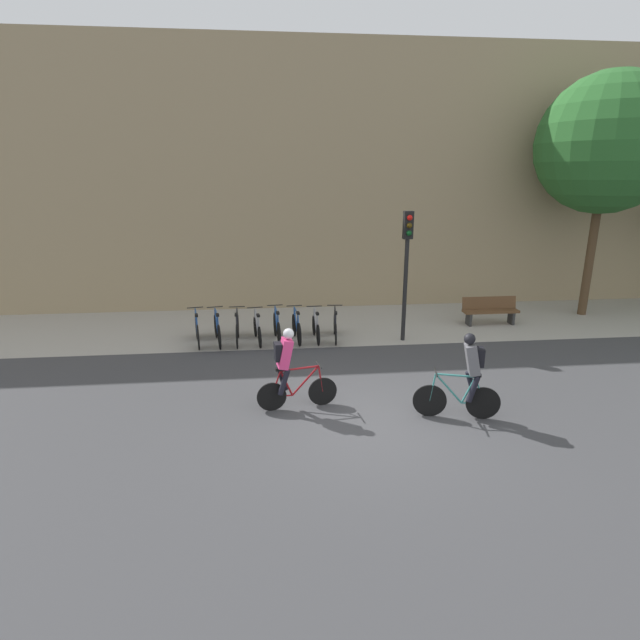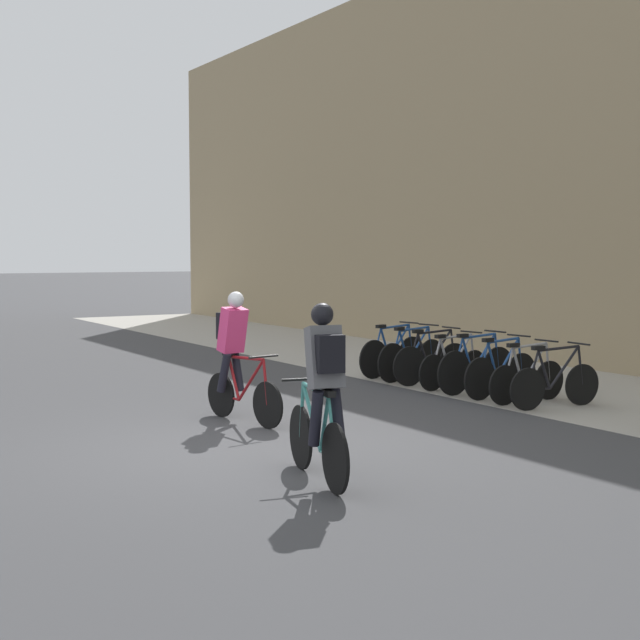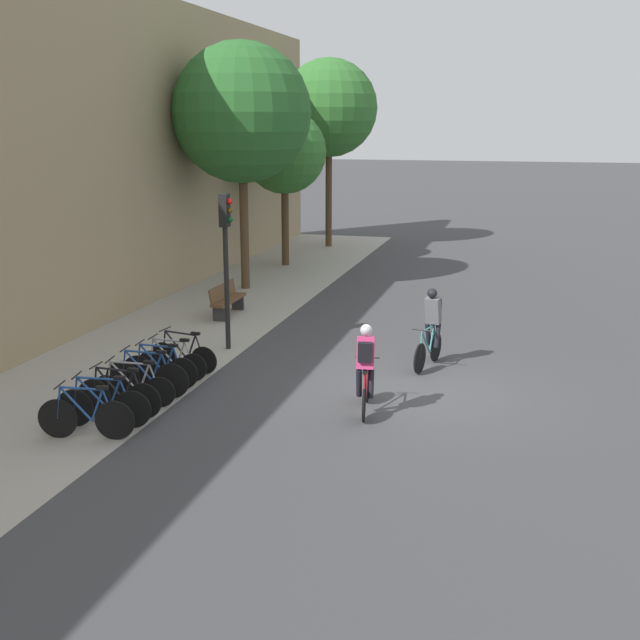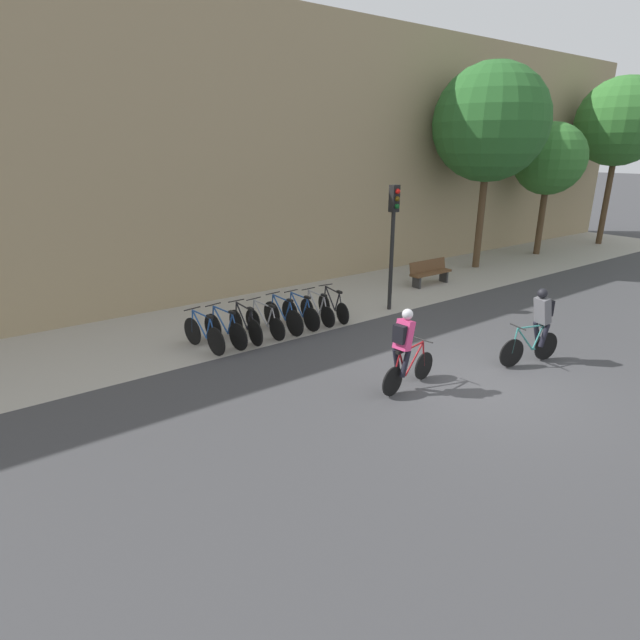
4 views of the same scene
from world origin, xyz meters
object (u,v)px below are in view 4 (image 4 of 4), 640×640
Objects in this scene: parked_bike_7 at (333,307)px; traffic_light_pole at (393,226)px; cyclist_pink at (405,347)px; cyclist_grey at (538,324)px; parked_bike_4 at (283,317)px; parked_bike_5 at (300,313)px; parked_bike_3 at (265,322)px; parked_bike_2 at (245,325)px; bench at (430,272)px; parked_bike_0 at (204,334)px; parked_bike_1 at (225,330)px; parked_bike_6 at (317,310)px.

parked_bike_7 is 0.44× the size of traffic_light_pole.
cyclist_grey reaches higher than cyclist_pink.
parked_bike_4 is 0.57m from parked_bike_5.
cyclist_grey is 6.68m from parked_bike_3.
parked_bike_2 reaches higher than bench.
cyclist_pink reaches higher than parked_bike_7.
cyclist_pink is 0.47× the size of traffic_light_pole.
bench is at bearing 6.41° from parked_bike_0.
parked_bike_2 is at bearing 179.98° from parked_bike_7.
cyclist_pink is 1.01× the size of parked_bike_1.
cyclist_pink is 0.98× the size of cyclist_grey.
parked_bike_7 is 5.30m from bench.
cyclist_pink is 0.97× the size of bench.
parked_bike_0 is at bearing 179.98° from parked_bike_2.
parked_bike_7 is (2.28, 0.00, 0.00)m from parked_bike_3.
parked_bike_1 is at bearing -179.99° from parked_bike_5.
bench is (3.23, 1.32, -2.10)m from traffic_light_pole.
parked_bike_2 is (-4.76, 5.18, -0.54)m from cyclist_grey.
traffic_light_pole is (3.11, -0.29, 2.18)m from parked_bike_5.
traffic_light_pole reaches higher than parked_bike_7.
parked_bike_1 reaches higher than parked_bike_6.
parked_bike_2 is (0.57, 0.00, -0.01)m from parked_bike_1.
parked_bike_1 is 1.00× the size of parked_bike_4.
parked_bike_5 is 0.91× the size of bench.
parked_bike_7 is at bearing -0.02° from parked_bike_2.
parked_bike_2 is 0.98× the size of parked_bike_4.
traffic_light_pole reaches higher than cyclist_pink.
parked_bike_1 is at bearing 179.98° from parked_bike_7.
parked_bike_2 is 2.85m from parked_bike_7.
traffic_light_pole is at bearing -157.78° from bench.
parked_bike_2 is at bearing 176.60° from traffic_light_pole.
parked_bike_3 is (-4.19, 5.18, -0.56)m from cyclist_grey.
cyclist_pink is 1.03× the size of parked_bike_2.
parked_bike_2 is 0.46× the size of traffic_light_pole.
parked_bike_2 is at bearing -179.99° from parked_bike_5.
cyclist_grey is at bearing -117.88° from bench.
parked_bike_0 is at bearing 179.98° from parked_bike_7.
parked_bike_7 is (1.56, 4.41, -0.56)m from cyclist_pink.
parked_bike_5 is at bearing -170.76° from bench.
parked_bike_2 is at bearing 0.01° from parked_bike_1.
parked_bike_0 is 6.34m from traffic_light_pole.
parked_bike_4 is at bearing 0.02° from parked_bike_2.
parked_bike_4 reaches higher than bench.
parked_bike_3 is at bearing -179.97° from parked_bike_6.
parked_bike_6 is (1.14, -0.00, -0.04)m from parked_bike_4.
cyclist_pink is 1.00× the size of parked_bike_4.
traffic_light_pole reaches higher than parked_bike_1.
parked_bike_7 is (2.85, -0.00, -0.02)m from parked_bike_2.
bench is (7.47, 1.03, 0.09)m from parked_bike_3.
cyclist_pink is 8.69m from bench.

